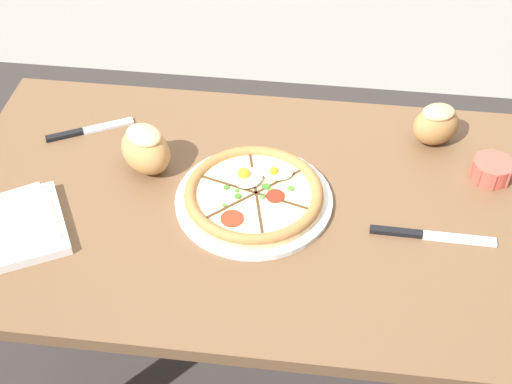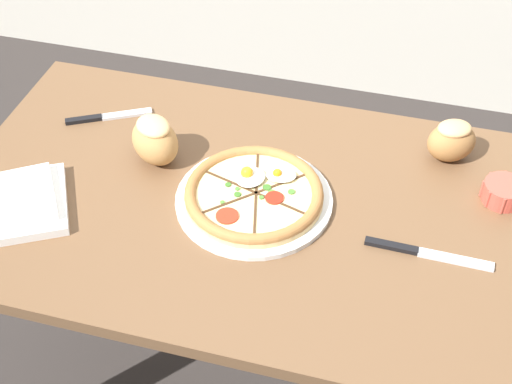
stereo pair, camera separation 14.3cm
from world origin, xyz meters
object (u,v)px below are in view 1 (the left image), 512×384
Objects in this scene: dining_table at (254,241)px; napkin_folded at (2,230)px; knife_spare at (89,130)px; pizza at (256,196)px; ramekin_bowl at (492,169)px; knife_main at (431,236)px; bread_piece_mid at (436,124)px; bread_piece_near at (145,149)px.

dining_table is 0.51m from napkin_folded.
pizza is at bearing -52.10° from knife_spare.
knife_main is at bearing -124.90° from ramekin_bowl.
ramekin_bowl reaches higher than knife_spare.
knife_spare is (-0.77, -0.06, -0.05)m from bread_piece_mid.
knife_spare is (0.07, 0.33, -0.01)m from napkin_folded.
knife_spare is at bearing 177.20° from ramekin_bowl.
bread_piece_mid reaches higher than napkin_folded.
pizza is 0.44m from bread_piece_mid.
bread_piece_near is (-0.24, 0.07, 0.17)m from dining_table.
napkin_folded is 1.23× the size of knife_main.
ramekin_bowl is at bearing 5.09° from bread_piece_near.
ramekin_bowl reaches higher than dining_table.
bread_piece_near is at bearing -174.91° from ramekin_bowl.
knife_main is 1.32× the size of knife_spare.
knife_main is (0.59, -0.13, -0.05)m from bread_piece_near.
ramekin_bowl is 0.16m from bread_piece_mid.
bread_piece_near reaches higher than dining_table.
pizza reaches higher than dining_table.
bread_piece_mid is at bearing 87.45° from knife_main.
knife_main is at bearing -12.16° from bread_piece_near.
dining_table is 8.48× the size of bread_piece_near.
knife_spare is (-0.40, 0.18, 0.12)m from dining_table.
bread_piece_near reaches higher than bread_piece_mid.
pizza is 2.49× the size of bread_piece_mid.
ramekin_bowl is 0.70× the size of bread_piece_mid.
dining_table is 0.38m from knife_main.
pizza reaches higher than napkin_folded.
napkin_folded is at bearing -162.17° from dining_table.
ramekin_bowl is at bearing -42.34° from bread_piece_mid.
dining_table is 0.47m from bread_piece_mid.
knife_main is (0.35, -0.05, -0.01)m from pizza.
dining_table is at bearing 17.83° from napkin_folded.
ramekin_bowl reaches higher than napkin_folded.
ramekin_bowl is 0.49× the size of knife_spare.
dining_table is 6.82× the size of knife_spare.
bread_piece_mid is (0.37, 0.24, 0.03)m from pizza.
napkin_folded is 0.33m from bread_piece_near.
knife_main is (0.35, -0.05, 0.12)m from dining_table.
pizza is 1.07× the size of napkin_folded.
bread_piece_mid is 0.70× the size of knife_spare.
bread_piece_mid is at bearing 33.47° from pizza.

